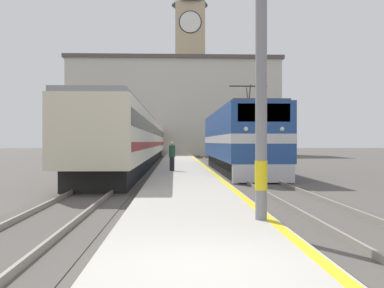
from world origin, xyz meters
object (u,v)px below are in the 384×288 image
(locomotive_train, at_px, (237,140))
(clock_tower, at_px, (190,61))
(catenary_mast, at_px, (266,30))
(person_on_platform, at_px, (172,156))
(passenger_train, at_px, (143,140))

(locomotive_train, bearing_deg, clock_tower, 91.80)
(locomotive_train, distance_m, catenary_mast, 18.98)
(person_on_platform, bearing_deg, clock_tower, 86.96)
(person_on_platform, bearing_deg, catenary_mast, -82.62)
(locomotive_train, distance_m, person_on_platform, 5.30)
(catenary_mast, xyz_separation_m, clock_tower, (0.62, 64.67, 11.08))
(person_on_platform, bearing_deg, locomotive_train, 39.23)
(person_on_platform, bearing_deg, passenger_train, 98.85)
(catenary_mast, bearing_deg, locomotive_train, 83.74)
(person_on_platform, height_order, clock_tower, clock_tower)
(locomotive_train, height_order, person_on_platform, locomotive_train)
(passenger_train, bearing_deg, clock_tower, 80.10)
(catenary_mast, relative_size, clock_tower, 0.27)
(passenger_train, relative_size, catenary_mast, 7.15)
(passenger_train, height_order, person_on_platform, passenger_train)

